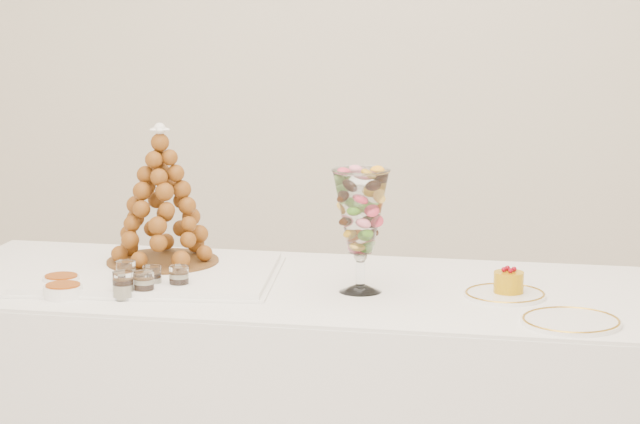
# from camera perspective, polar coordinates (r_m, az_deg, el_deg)

# --- Properties ---
(buffet_table) EXTENTS (1.95, 0.85, 0.73)m
(buffet_table) POSITION_cam_1_polar(r_m,az_deg,el_deg) (3.43, -1.54, -9.21)
(buffet_table) COLOR white
(buffet_table) RESTS_ON ground
(lace_tray) EXTENTS (0.68, 0.53, 0.02)m
(lace_tray) POSITION_cam_1_polar(r_m,az_deg,el_deg) (3.42, -7.68, -2.80)
(lace_tray) COLOR white
(lace_tray) RESTS_ON buffet_table
(macaron_vase) EXTENTS (0.15, 0.15, 0.32)m
(macaron_vase) POSITION_cam_1_polar(r_m,az_deg,el_deg) (3.20, 1.88, -0.06)
(macaron_vase) COLOR white
(macaron_vase) RESTS_ON buffet_table
(cake_plate) EXTENTS (0.21, 0.21, 0.01)m
(cake_plate) POSITION_cam_1_polar(r_m,az_deg,el_deg) (3.22, 8.45, -3.77)
(cake_plate) COLOR white
(cake_plate) RESTS_ON buffet_table
(spare_plate) EXTENTS (0.24, 0.24, 0.01)m
(spare_plate) POSITION_cam_1_polar(r_m,az_deg,el_deg) (3.00, 11.40, -4.94)
(spare_plate) COLOR white
(spare_plate) RESTS_ON buffet_table
(verrine_a) EXTENTS (0.06, 0.06, 0.07)m
(verrine_a) POSITION_cam_1_polar(r_m,az_deg,el_deg) (3.32, -8.86, -2.81)
(verrine_a) COLOR white
(verrine_a) RESTS_ON buffet_table
(verrine_b) EXTENTS (0.06, 0.06, 0.07)m
(verrine_b) POSITION_cam_1_polar(r_m,az_deg,el_deg) (3.27, -7.68, -3.02)
(verrine_b) COLOR white
(verrine_b) RESTS_ON buffet_table
(verrine_c) EXTENTS (0.05, 0.05, 0.07)m
(verrine_c) POSITION_cam_1_polar(r_m,az_deg,el_deg) (3.25, -6.46, -3.06)
(verrine_c) COLOR white
(verrine_c) RESTS_ON buffet_table
(verrine_d) EXTENTS (0.05, 0.05, 0.07)m
(verrine_d) POSITION_cam_1_polar(r_m,az_deg,el_deg) (3.20, -8.99, -3.34)
(verrine_d) COLOR white
(verrine_d) RESTS_ON buffet_table
(verrine_e) EXTENTS (0.06, 0.06, 0.07)m
(verrine_e) POSITION_cam_1_polar(r_m,az_deg,el_deg) (3.20, -8.05, -3.31)
(verrine_e) COLOR white
(verrine_e) RESTS_ON buffet_table
(ramekin_back) EXTENTS (0.10, 0.10, 0.03)m
(ramekin_back) POSITION_cam_1_polar(r_m,az_deg,el_deg) (3.35, -11.74, -3.16)
(ramekin_back) COLOR white
(ramekin_back) RESTS_ON buffet_table
(ramekin_front) EXTENTS (0.10, 0.10, 0.03)m
(ramekin_front) POSITION_cam_1_polar(r_m,az_deg,el_deg) (3.24, -11.66, -3.58)
(ramekin_front) COLOR white
(ramekin_front) RESTS_ON buffet_table
(croquembouche) EXTENTS (0.31, 0.31, 0.39)m
(croquembouche) POSITION_cam_1_polar(r_m,az_deg,el_deg) (3.46, -7.27, 0.76)
(croquembouche) COLOR brown
(croquembouche) RESTS_ON lace_tray
(mousse_cake) EXTENTS (0.08, 0.08, 0.07)m
(mousse_cake) POSITION_cam_1_polar(r_m,az_deg,el_deg) (3.22, 8.62, -3.17)
(mousse_cake) COLOR #C38D09
(mousse_cake) RESTS_ON cake_plate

